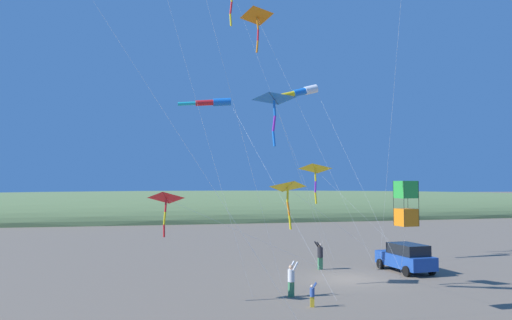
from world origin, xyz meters
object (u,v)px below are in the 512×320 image
(kite_windsock_long_streamer_left, at_px, (300,92))
(kite_delta_yellow_midlevel, at_px, (274,99))
(person_child_green_jacket, at_px, (291,278))
(kite_windsock_red_high_left, at_px, (213,103))
(person_adult_flyer, at_px, (320,254))
(kite_delta_purple_drifting, at_px, (257,17))
(cooler_box, at_px, (388,261))
(parked_car, at_px, (406,257))
(kite_box_striped_overhead, at_px, (406,203))
(kite_delta_blue_topmost, at_px, (167,198))
(person_child_grey_jacket, at_px, (312,294))
(kite_delta_green_low_center, at_px, (315,169))
(kite_delta_black_fish_shape, at_px, (288,187))

(kite_windsock_long_streamer_left, bearing_deg, kite_delta_yellow_midlevel, 153.61)
(person_child_green_jacket, height_order, kite_windsock_red_high_left, kite_windsock_red_high_left)
(person_adult_flyer, xyz_separation_m, person_child_green_jacket, (-6.94, 4.14, -0.07))
(kite_windsock_red_high_left, bearing_deg, kite_delta_purple_drifting, -36.38)
(cooler_box, distance_m, kite_delta_purple_drifting, 20.85)
(parked_car, height_order, kite_delta_yellow_midlevel, kite_delta_yellow_midlevel)
(kite_box_striped_overhead, height_order, kite_delta_blue_topmost, kite_box_striped_overhead)
(cooler_box, bearing_deg, person_child_grey_jacket, 137.58)
(kite_delta_green_low_center, bearing_deg, kite_delta_purple_drifting, 102.66)
(cooler_box, bearing_deg, person_adult_flyer, 102.10)
(person_child_grey_jacket, xyz_separation_m, kite_delta_black_fish_shape, (4.41, -0.13, 4.96))
(kite_delta_yellow_midlevel, xyz_separation_m, kite_windsock_red_high_left, (5.05, 2.67, 0.57))
(kite_delta_black_fish_shape, bearing_deg, person_child_green_jacket, 167.64)
(parked_car, height_order, kite_windsock_red_high_left, kite_windsock_red_high_left)
(person_child_green_jacket, relative_size, kite_windsock_long_streamer_left, 0.13)
(kite_delta_purple_drifting, distance_m, kite_delta_blue_topmost, 19.48)
(kite_box_striped_overhead, distance_m, kite_delta_black_fish_shape, 7.31)
(kite_box_striped_overhead, relative_size, kite_delta_yellow_midlevel, 0.73)
(kite_delta_yellow_midlevel, relative_size, kite_windsock_red_high_left, 0.95)
(kite_delta_yellow_midlevel, bearing_deg, kite_delta_black_fish_shape, -40.69)
(kite_delta_green_low_center, bearing_deg, person_child_green_jacket, 154.97)
(parked_car, xyz_separation_m, kite_delta_yellow_midlevel, (-3.94, 9.97, 9.36))
(person_child_grey_jacket, relative_size, kite_delta_purple_drifting, 0.06)
(parked_car, height_order, kite_delta_purple_drifting, kite_delta_purple_drifting)
(parked_car, relative_size, kite_box_striped_overhead, 0.57)
(kite_box_striped_overhead, height_order, kite_delta_green_low_center, kite_delta_green_low_center)
(parked_car, bearing_deg, person_adult_flyer, 68.39)
(person_child_green_jacket, xyz_separation_m, kite_box_striped_overhead, (-4.01, -4.19, 3.89))
(person_child_grey_jacket, distance_m, kite_delta_purple_drifting, 22.82)
(kite_delta_green_low_center, distance_m, kite_windsock_red_high_left, 12.19)
(person_adult_flyer, bearing_deg, kite_delta_purple_drifting, 34.19)
(kite_delta_green_low_center, bearing_deg, kite_box_striped_overhead, 173.86)
(cooler_box, distance_m, kite_delta_black_fish_shape, 12.23)
(parked_car, bearing_deg, cooler_box, -7.67)
(person_adult_flyer, relative_size, kite_windsock_long_streamer_left, 0.14)
(person_child_green_jacket, bearing_deg, kite_delta_black_fish_shape, -12.36)
(person_child_green_jacket, xyz_separation_m, kite_windsock_long_streamer_left, (9.82, -3.77, 11.64))
(kite_windsock_red_high_left, relative_size, kite_delta_blue_topmost, 0.96)
(parked_car, bearing_deg, kite_delta_yellow_midlevel, 111.56)
(kite_delta_blue_topmost, bearing_deg, kite_delta_black_fish_shape, -70.65)
(parked_car, height_order, kite_windsock_long_streamer_left, kite_windsock_long_streamer_left)
(cooler_box, relative_size, person_child_grey_jacket, 0.55)
(cooler_box, xyz_separation_m, kite_delta_yellow_midlevel, (-7.20, 10.41, 10.10))
(kite_delta_purple_drifting, bearing_deg, kite_delta_blue_topmost, 148.67)
(person_adult_flyer, bearing_deg, kite_delta_yellow_midlevel, 141.42)
(kite_windsock_red_high_left, bearing_deg, kite_box_striped_overhead, -143.17)
(kite_delta_green_low_center, distance_m, kite_delta_blue_topmost, 17.99)
(kite_windsock_long_streamer_left, relative_size, kite_delta_yellow_midlevel, 1.24)
(kite_delta_purple_drifting, xyz_separation_m, kite_delta_yellow_midlevel, (-10.76, 1.54, -8.43))
(kite_box_striped_overhead, bearing_deg, cooler_box, -24.68)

